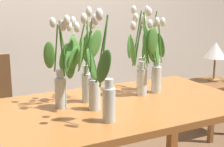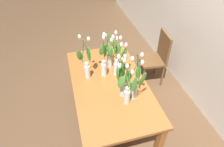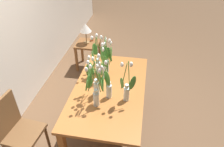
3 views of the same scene
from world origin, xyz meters
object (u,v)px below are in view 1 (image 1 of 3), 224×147
tulip_vase_0 (62,72)px  tulip_vase_1 (105,88)px  dining_table (118,118)px  side_table (213,92)px  table_lamp (215,51)px  tulip_vase_5 (154,62)px  tulip_vase_4 (142,61)px  tulip_vase_2 (89,78)px  tulip_vase_6 (143,62)px  tulip_vase_3 (87,64)px

tulip_vase_0 → tulip_vase_1: bearing=-71.2°
dining_table → tulip_vase_0: 0.45m
side_table → table_lamp: (0.01, 0.02, 0.42)m
tulip_vase_1 → tulip_vase_5: size_ratio=1.00×
tulip_vase_4 → side_table: (1.20, 0.50, -0.52)m
tulip_vase_2 → table_lamp: tulip_vase_2 is taller
tulip_vase_4 → tulip_vase_6: size_ratio=1.01×
tulip_vase_0 → side_table: 1.99m
tulip_vase_0 → side_table: size_ratio=0.99×
dining_table → tulip_vase_2: bearing=-176.8°
tulip_vase_6 → tulip_vase_1: bearing=-143.1°
tulip_vase_6 → side_table: tulip_vase_6 is taller
tulip_vase_6 → tulip_vase_2: bearing=-167.5°
tulip_vase_2 → side_table: bearing=23.2°
tulip_vase_2 → side_table: 1.91m
tulip_vase_2 → table_lamp: bearing=23.7°
tulip_vase_1 → side_table: bearing=29.3°
tulip_vase_6 → table_lamp: 1.45m
tulip_vase_0 → tulip_vase_6: 0.54m
tulip_vase_4 → tulip_vase_6: 0.15m
tulip_vase_3 → tulip_vase_2: bearing=-107.5°
tulip_vase_0 → tulip_vase_5: bearing=1.7°
tulip_vase_1 → tulip_vase_3: bearing=81.0°
dining_table → tulip_vase_4: 0.48m
tulip_vase_5 → tulip_vase_4: bearing=108.0°
dining_table → side_table: size_ratio=2.91×
dining_table → tulip_vase_1: size_ratio=2.73×
tulip_vase_1 → tulip_vase_5: (0.54, 0.35, 0.03)m
tulip_vase_2 → tulip_vase_5: bearing=13.2°
tulip_vase_1 → tulip_vase_2: size_ratio=1.06×
side_table → tulip_vase_0: bearing=-161.1°
dining_table → tulip_vase_2: 0.34m
tulip_vase_1 → tulip_vase_4: bearing=41.7°
tulip_vase_5 → side_table: tulip_vase_5 is taller
dining_table → side_table: (1.50, 0.72, -0.22)m
tulip_vase_0 → tulip_vase_5: (0.65, 0.02, -0.00)m
tulip_vase_4 → table_lamp: 1.32m
dining_table → table_lamp: table_lamp is taller
tulip_vase_5 → tulip_vase_2: bearing=-166.8°
tulip_vase_4 → tulip_vase_2: bearing=-155.8°
tulip_vase_2 → tulip_vase_4: size_ratio=0.95×
tulip_vase_2 → table_lamp: 1.86m
tulip_vase_3 → table_lamp: tulip_vase_3 is taller
tulip_vase_1 → tulip_vase_2: 0.23m
tulip_vase_3 → tulip_vase_4: same height
dining_table → tulip_vase_0: tulip_vase_0 is taller
tulip_vase_2 → table_lamp: (1.70, 0.75, -0.07)m
tulip_vase_3 → tulip_vase_6: (0.37, -0.07, -0.01)m
tulip_vase_0 → tulip_vase_1: 0.35m
dining_table → tulip_vase_3: tulip_vase_3 is taller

